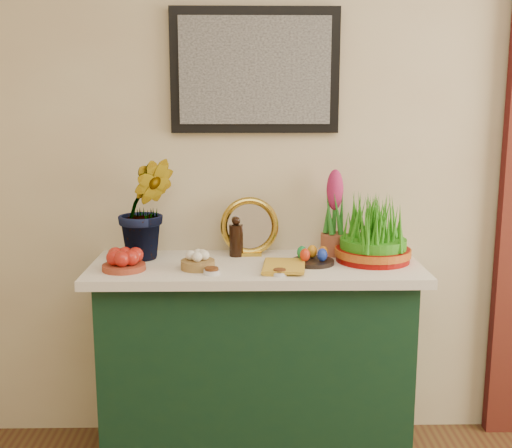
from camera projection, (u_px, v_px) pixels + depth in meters
The scene contains 13 objects.
sideboard at pixel (256, 365), 2.82m from camera, with size 1.30×0.45×0.85m, color #12311B.
tablecloth at pixel (256, 268), 2.74m from camera, with size 1.40×0.55×0.04m, color white.
hyacinth_green at pixel (146, 192), 2.76m from camera, with size 0.29×0.25×0.59m, color #267822.
apple_bowl at pixel (124, 261), 2.62m from camera, with size 0.18×0.18×0.09m.
garlic_basket at pixel (198, 261), 2.63m from camera, with size 0.19×0.19×0.08m.
vinegar_cruet at pixel (236, 239), 2.84m from camera, with size 0.06×0.06×0.18m.
mirror at pixel (250, 227), 2.86m from camera, with size 0.26×0.08×0.26m.
book at pixel (263, 265), 2.64m from camera, with size 0.16×0.23×0.03m, color gold.
spice_dish_left at pixel (212, 271), 2.56m from camera, with size 0.07×0.07×0.03m.
spice_dish_right at pixel (280, 273), 2.54m from camera, with size 0.06×0.06×0.03m.
egg_plate at pixel (313, 258), 2.72m from camera, with size 0.19×0.19×0.07m.
hyacinth_pink at pixel (334, 217), 2.85m from camera, with size 0.12×0.12×0.39m.
wheatgrass_sabzeh at pixel (373, 234), 2.75m from camera, with size 0.33×0.33×0.27m.
Camera 1 is at (-0.36, -0.65, 1.58)m, focal length 45.00 mm.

